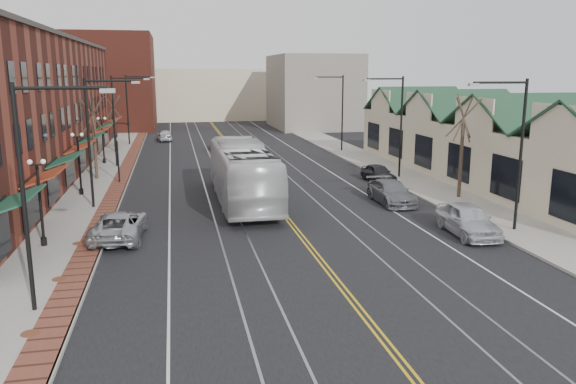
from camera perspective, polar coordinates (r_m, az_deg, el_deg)
name	(u,v)px	position (r m, az deg, el deg)	size (l,w,h in m)	color
ground	(343,289)	(22.80, 5.58, -9.78)	(160.00, 160.00, 0.00)	black
sidewalk_left	(94,195)	(41.44, -19.13, -0.27)	(4.00, 120.00, 0.15)	gray
sidewalk_right	(415,182)	(44.97, 12.77, 1.04)	(4.00, 120.00, 0.15)	gray
building_left	(6,111)	(48.94, -26.74, 7.34)	(10.00, 50.00, 11.00)	maroon
building_right	(487,151)	(47.40, 19.54, 3.92)	(8.00, 36.00, 4.60)	beige
backdrop_left	(106,82)	(90.71, -17.97, 10.59)	(14.00, 18.00, 14.00)	maroon
backdrop_mid	(207,94)	(105.45, -8.21, 9.82)	(22.00, 14.00, 9.00)	beige
backdrop_right	(313,92)	(87.87, 2.56, 10.15)	(12.00, 16.00, 11.00)	slate
streetlight_l_0	(35,175)	(21.01, -24.28, 1.57)	(3.33, 0.25, 8.00)	black
streetlight_l_1	(96,129)	(36.65, -18.96, 6.05)	(3.33, 0.25, 8.00)	black
streetlight_l_2	(119,112)	(52.51, -16.81, 7.83)	(3.33, 0.25, 8.00)	black
streetlight_l_3	(131,102)	(68.44, -15.66, 8.77)	(3.33, 0.25, 8.00)	black
streetlight_r_0	(514,140)	(31.63, 22.00, 4.96)	(3.33, 0.25, 8.00)	black
streetlight_r_1	(396,116)	(45.77, 10.93, 7.56)	(3.33, 0.25, 8.00)	black
streetlight_r_2	(338,105)	(60.83, 5.15, 8.80)	(3.33, 0.25, 8.00)	black
lamppost_l_1	(41,205)	(29.59, -23.84, -1.19)	(0.84, 0.28, 4.27)	black
lamppost_l_2	(79,165)	(41.18, -20.43, 2.58)	(0.84, 0.28, 4.27)	black
lamppost_l_3	(103,141)	(54.93, -18.28, 4.94)	(0.84, 0.28, 4.27)	black
tree_left_near	(94,136)	(46.86, -19.11, 5.36)	(1.78, 1.37, 6.48)	#382B21
tree_left_far	(114,122)	(62.71, -17.26, 6.81)	(1.66, 1.28, 6.02)	#382B21
tree_right_mid	(462,144)	(39.33, 17.26, 4.66)	(1.90, 1.46, 6.93)	#382B21
manhole_near	(30,333)	(20.58, -24.72, -12.92)	(0.60, 0.60, 0.02)	#592D19
manhole_mid	(60,279)	(25.10, -22.20, -8.18)	(0.60, 0.60, 0.02)	#592D19
manhole_far	(79,243)	(29.78, -20.49, -4.90)	(0.60, 0.60, 0.02)	#592D19
traffic_signal	(118,154)	(44.81, -16.91, 3.72)	(0.18, 0.15, 3.80)	black
transit_bus	(243,173)	(37.02, -4.61, 1.91)	(3.28, 14.02, 3.90)	silver
parked_suv	(119,225)	(30.25, -16.76, -3.25)	(2.44, 5.29, 1.47)	#AAADB1
parked_car_a	(468,220)	(31.13, 17.80, -2.69)	(1.99, 4.94, 1.68)	silver
parked_car_b	(390,192)	(37.63, 10.32, -0.02)	(1.48, 4.23, 1.40)	#222228
parked_car_c	(391,192)	(37.46, 10.43, -0.03)	(2.06, 5.07, 1.47)	slate
parked_car_d	(378,173)	(44.63, 9.18, 1.90)	(1.63, 4.04, 1.38)	black
distant_car_left	(219,144)	(63.40, -7.04, 4.91)	(1.34, 3.85, 1.27)	black
distant_car_right	(249,148)	(58.78, -3.95, 4.51)	(2.07, 5.09, 1.48)	#58575E
distant_car_far	(164,135)	(72.18, -12.46, 5.65)	(1.69, 4.21, 1.43)	#B9BCC1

